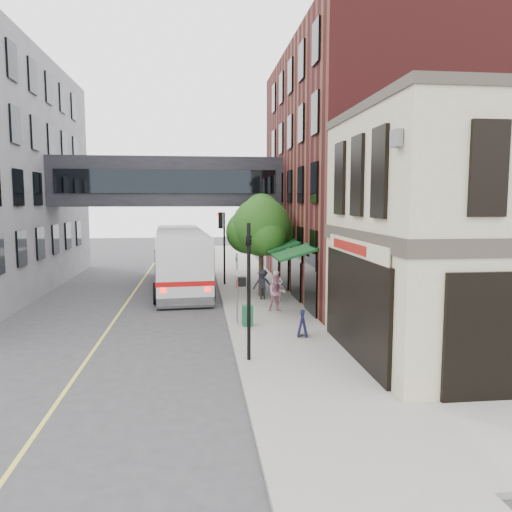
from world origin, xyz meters
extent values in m
plane|color=#38383A|center=(0.00, 0.00, 0.00)|extent=(120.00, 120.00, 0.00)
cube|color=gray|center=(2.00, 14.00, 0.07)|extent=(4.00, 60.00, 0.15)
cube|color=#B3A989|center=(9.00, 2.00, 4.08)|extent=(10.00, 8.00, 8.15)
cube|color=#38332B|center=(9.00, 2.00, 4.15)|extent=(10.12, 8.12, 0.50)
cube|color=#38332B|center=(9.00, 2.00, 8.30)|extent=(10.12, 8.12, 0.30)
cube|color=black|center=(3.94, 2.00, 1.85)|extent=(0.14, 6.40, 3.40)
cube|color=black|center=(3.90, 2.00, 1.85)|extent=(0.04, 5.90, 3.00)
cube|color=maroon|center=(3.88, 2.60, 3.80)|extent=(0.03, 3.60, 0.32)
cube|color=#4A1717|center=(10.00, 15.00, 7.00)|extent=(12.00, 18.00, 14.00)
cube|color=#0B3313|center=(3.14, 13.75, 3.00)|extent=(1.80, 13.00, 0.40)
cube|color=black|center=(-3.00, 18.00, 6.50)|extent=(14.00, 3.00, 3.00)
cube|color=black|center=(-3.00, 16.45, 6.50)|extent=(13.00, 0.08, 1.40)
cube|color=black|center=(-3.00, 19.55, 6.50)|extent=(13.00, 0.08, 1.40)
cylinder|color=black|center=(0.40, 2.00, 2.40)|extent=(0.12, 0.12, 4.50)
cube|color=black|center=(0.18, 2.00, 2.75)|extent=(0.25, 0.22, 0.30)
imported|color=black|center=(0.40, 2.00, 4.25)|extent=(0.20, 0.16, 1.00)
cylinder|color=black|center=(0.40, 17.00, 2.40)|extent=(0.12, 0.12, 4.50)
cube|color=black|center=(0.18, 17.00, 2.75)|extent=(0.25, 0.22, 0.30)
cube|color=black|center=(0.18, 17.00, 4.15)|extent=(0.28, 0.28, 1.00)
sphere|color=#FF0C05|center=(0.02, 17.00, 4.50)|extent=(0.18, 0.18, 0.18)
cylinder|color=gray|center=(0.40, 7.00, 1.65)|extent=(0.08, 0.08, 3.00)
cube|color=white|center=(0.38, 7.00, 2.35)|extent=(0.03, 0.75, 0.22)
cube|color=#0C591E|center=(0.38, 7.00, 2.90)|extent=(0.03, 0.70, 0.18)
cube|color=#B20C0C|center=(0.38, 7.00, 1.85)|extent=(0.03, 0.30, 0.40)
cylinder|color=#382619|center=(2.20, 13.00, 1.55)|extent=(0.28, 0.28, 2.80)
sphere|color=#1C4713|center=(2.20, 13.00, 3.95)|extent=(3.20, 3.20, 3.20)
sphere|color=#1C4713|center=(3.00, 13.50, 3.55)|extent=(2.20, 2.20, 2.20)
sphere|color=#1C4713|center=(1.50, 13.30, 3.65)|extent=(2.40, 2.40, 2.40)
sphere|color=#1C4713|center=(2.30, 13.60, 4.75)|extent=(2.00, 2.00, 2.00)
cube|color=#D8CC4C|center=(-5.00, 10.00, 0.01)|extent=(0.12, 40.00, 0.01)
cube|color=silver|center=(-2.31, 16.92, 1.87)|extent=(3.74, 13.21, 3.29)
cube|color=black|center=(-2.31, 16.92, 2.44)|extent=(3.79, 12.98, 1.19)
cube|color=#B20C0C|center=(-2.31, 16.92, 1.30)|extent=(3.80, 13.23, 0.25)
cylinder|color=black|center=(-3.39, 12.07, 0.57)|extent=(0.42, 1.15, 1.13)
cylinder|color=black|center=(-0.56, 12.26, 0.57)|extent=(0.42, 1.15, 1.13)
cylinder|color=black|center=(-4.02, 21.12, 0.57)|extent=(0.42, 1.15, 1.13)
cylinder|color=black|center=(-1.19, 21.31, 0.57)|extent=(0.42, 1.15, 1.13)
imported|color=white|center=(2.73, 10.88, 1.00)|extent=(0.63, 0.42, 1.69)
imported|color=#BE7B92|center=(2.45, 9.09, 1.02)|extent=(0.87, 0.69, 1.74)
imported|color=black|center=(2.16, 11.99, 0.95)|extent=(1.08, 0.68, 1.61)
cube|color=#13532B|center=(0.80, 6.46, 0.58)|extent=(0.44, 0.40, 0.86)
cube|color=black|center=(2.75, 4.64, 0.64)|extent=(0.46, 0.61, 0.98)
camera|label=1|loc=(-1.21, -13.85, 5.35)|focal=35.00mm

